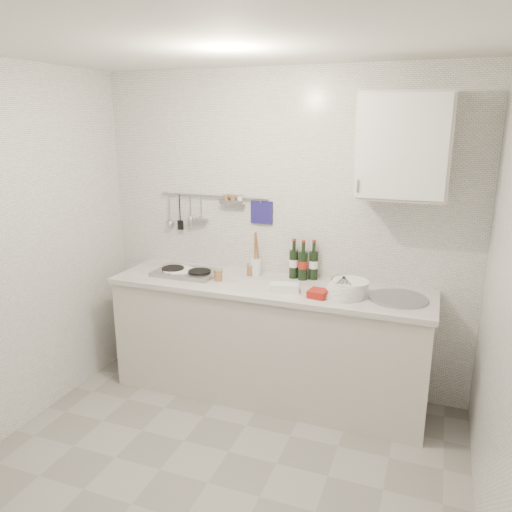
{
  "coord_description": "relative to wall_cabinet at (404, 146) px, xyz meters",
  "views": [
    {
      "loc": [
        1.16,
        -2.28,
        2.12
      ],
      "look_at": [
        -0.03,
        0.9,
        1.19
      ],
      "focal_mm": 35.0,
      "sensor_mm": 36.0,
      "label": 1
    }
  ],
  "objects": [
    {
      "name": "back_wall",
      "position": [
        -0.9,
        0.18,
        -0.7
      ],
      "size": [
        3.0,
        0.02,
        2.5
      ],
      "primitive_type": "cube",
      "color": "silver",
      "rests_on": "floor"
    },
    {
      "name": "wall_cabinet",
      "position": [
        0.0,
        0.0,
        0.0
      ],
      "size": [
        0.6,
        0.38,
        0.7
      ],
      "color": "#BCB7AE",
      "rests_on": "back_wall"
    },
    {
      "name": "jar_b",
      "position": [
        -0.43,
        0.04,
        -1.0
      ],
      "size": [
        0.06,
        0.06,
        0.06
      ],
      "rotation": [
        0.0,
        0.0,
        0.26
      ],
      "color": "#8E5B39",
      "rests_on": "counter"
    },
    {
      "name": "plate_stack_hob",
      "position": [
        -1.68,
        -0.12,
        -1.01
      ],
      "size": [
        0.27,
        0.26,
        0.03
      ],
      "rotation": [
        0.0,
        0.0,
        -0.1
      ],
      "color": "#4D79AF",
      "rests_on": "counter"
    },
    {
      "name": "counter",
      "position": [
        -0.89,
        -0.12,
        -1.52
      ],
      "size": [
        2.44,
        0.64,
        0.96
      ],
      "color": "#BCB7AE",
      "rests_on": "floor"
    },
    {
      "name": "plate_stack_sink",
      "position": [
        -0.3,
        -0.17,
        -0.98
      ],
      "size": [
        0.32,
        0.31,
        0.12
      ],
      "rotation": [
        0.0,
        0.0,
        0.17
      ],
      "color": "white",
      "rests_on": "counter"
    },
    {
      "name": "butter_dish",
      "position": [
        -0.74,
        -0.24,
        -1.0
      ],
      "size": [
        0.22,
        0.15,
        0.06
      ],
      "primitive_type": "cube",
      "rotation": [
        0.0,
        0.0,
        0.27
      ],
      "color": "white",
      "rests_on": "counter"
    },
    {
      "name": "wall_rail",
      "position": [
        -1.5,
        0.15,
        -0.52
      ],
      "size": [
        0.98,
        0.09,
        0.34
      ],
      "color": "#93969B",
      "rests_on": "back_wall"
    },
    {
      "name": "wall_right",
      "position": [
        0.6,
        -1.22,
        -0.7
      ],
      "size": [
        0.02,
        2.8,
        2.5
      ],
      "primitive_type": "cube",
      "color": "silver",
      "rests_on": "floor"
    },
    {
      "name": "jar_c",
      "position": [
        -0.41,
        0.03,
        -0.99
      ],
      "size": [
        0.06,
        0.06,
        0.08
      ],
      "rotation": [
        0.0,
        0.0,
        0.02
      ],
      "color": "#8E5B39",
      "rests_on": "counter"
    },
    {
      "name": "ceiling",
      "position": [
        -0.9,
        -1.22,
        0.55
      ],
      "size": [
        3.0,
        3.0,
        0.0
      ],
      "primitive_type": "plane",
      "rotation": [
        3.14,
        0.0,
        0.0
      ],
      "color": "silver",
      "rests_on": "back_wall"
    },
    {
      "name": "strawberry_punnet",
      "position": [
        -0.48,
        -0.27,
        -1.0
      ],
      "size": [
        0.14,
        0.14,
        0.05
      ],
      "primitive_type": "cube",
      "rotation": [
        0.0,
        0.0,
        -0.16
      ],
      "color": "#A52512",
      "rests_on": "counter"
    },
    {
      "name": "jar_d",
      "position": [
        -1.29,
        -0.17,
        -0.98
      ],
      "size": [
        0.07,
        0.07,
        0.09
      ],
      "rotation": [
        0.0,
        0.0,
        -0.42
      ],
      "color": "#8E5B39",
      "rests_on": "counter"
    },
    {
      "name": "utensil_crock",
      "position": [
        -1.07,
        0.06,
        -0.95
      ],
      "size": [
        0.09,
        0.09,
        0.35
      ],
      "rotation": [
        0.0,
        0.0,
        -0.14
      ],
      "color": "white",
      "rests_on": "counter"
    },
    {
      "name": "wine_bottles",
      "position": [
        -0.69,
        0.1,
        -0.87
      ],
      "size": [
        0.23,
        0.11,
        0.31
      ],
      "rotation": [
        0.0,
        0.0,
        0.12
      ],
      "color": "black",
      "rests_on": "counter"
    },
    {
      "name": "floor",
      "position": [
        -0.9,
        -1.22,
        -1.95
      ],
      "size": [
        3.0,
        3.0,
        0.0
      ],
      "primitive_type": "plane",
      "color": "slate",
      "rests_on": "ground"
    },
    {
      "name": "jar_a",
      "position": [
        -1.11,
        0.04,
        -0.98
      ],
      "size": [
        0.07,
        0.07,
        0.09
      ],
      "rotation": [
        0.0,
        0.0,
        -0.37
      ],
      "color": "#8E5B39",
      "rests_on": "counter"
    }
  ]
}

